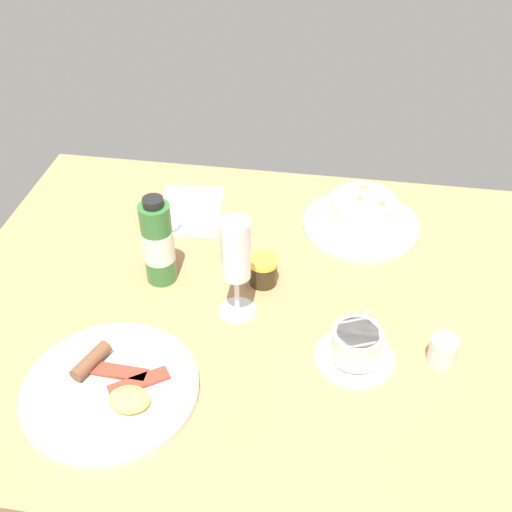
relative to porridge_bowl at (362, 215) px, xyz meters
The scene contains 9 objects.
ground_plane 28.72cm from the porridge_bowl, 58.03° to the left, with size 110.00×84.00×3.00cm, color #B27F51.
porridge_bowl is the anchor object (origin of this frame).
cutlery_setting 34.84cm from the porridge_bowl, ahead, with size 14.34×18.92×0.90cm.
coffee_cup 34.43cm from the porridge_bowl, 90.00° to the left, with size 12.49×12.82×5.92cm.
creamer_jug 35.33cm from the porridge_bowl, 111.70° to the left, with size 4.38×5.07×5.20cm.
wine_glass 34.65cm from the porridge_bowl, 53.50° to the left, with size 6.42×6.42×18.65cm.
jam_jar 25.26cm from the porridge_bowl, 48.80° to the left, with size 5.19×5.19×5.12cm.
sauce_bottle_green 40.63cm from the porridge_bowl, 30.82° to the left, with size 5.48×5.48×17.03cm.
breakfast_plate 58.36cm from the porridge_bowl, 53.13° to the left, with size 25.98×25.98×3.70cm.
Camera 1 is at (-10.00, 77.08, 74.04)cm, focal length 43.97 mm.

